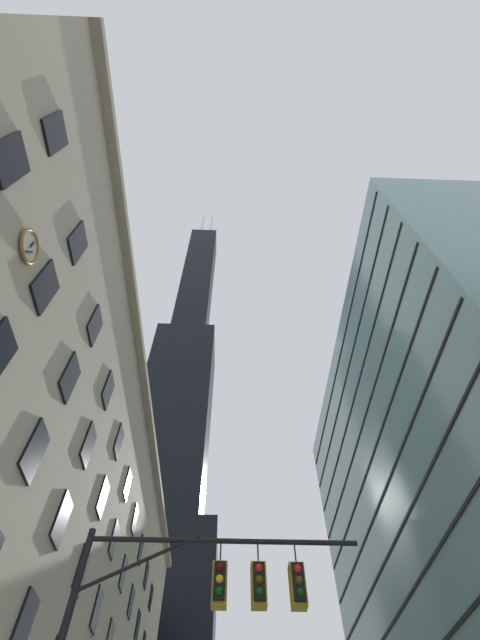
% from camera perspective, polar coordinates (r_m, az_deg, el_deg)
% --- Properties ---
extents(dark_skyscraper, '(23.12, 23.12, 199.77)m').
position_cam_1_polar(dark_skyscraper, '(97.67, -9.74, -18.89)').
color(dark_skyscraper, black).
rests_on(dark_skyscraper, ground).
extents(traffic_signal_mast, '(7.61, 0.63, 7.97)m').
position_cam_1_polar(traffic_signal_mast, '(12.60, -5.44, -35.24)').
color(traffic_signal_mast, black).
rests_on(traffic_signal_mast, sidewalk_left).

